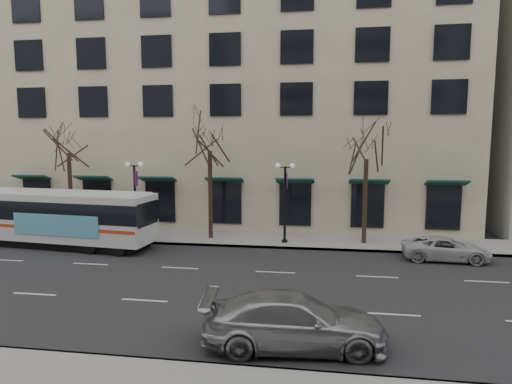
% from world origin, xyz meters
% --- Properties ---
extents(ground, '(160.00, 160.00, 0.00)m').
position_xyz_m(ground, '(0.00, 0.00, 0.00)').
color(ground, black).
rests_on(ground, ground).
extents(sidewalk_far, '(80.00, 4.00, 0.15)m').
position_xyz_m(sidewalk_far, '(5.00, 9.00, 0.07)').
color(sidewalk_far, gray).
rests_on(sidewalk_far, ground).
extents(building_hotel, '(40.00, 20.00, 24.00)m').
position_xyz_m(building_hotel, '(-2.00, 21.00, 12.00)').
color(building_hotel, tan).
rests_on(building_hotel, ground).
extents(tree_far_left, '(3.60, 3.60, 8.34)m').
position_xyz_m(tree_far_left, '(-10.00, 8.80, 6.70)').
color(tree_far_left, black).
rests_on(tree_far_left, ground).
extents(tree_far_mid, '(3.60, 3.60, 8.55)m').
position_xyz_m(tree_far_mid, '(0.00, 8.80, 6.91)').
color(tree_far_mid, black).
rests_on(tree_far_mid, ground).
extents(tree_far_right, '(3.60, 3.60, 8.06)m').
position_xyz_m(tree_far_right, '(10.00, 8.80, 6.42)').
color(tree_far_right, black).
rests_on(tree_far_right, ground).
extents(lamp_post_left, '(1.22, 0.45, 5.21)m').
position_xyz_m(lamp_post_left, '(-4.99, 8.20, 2.94)').
color(lamp_post_left, black).
rests_on(lamp_post_left, ground).
extents(lamp_post_right, '(1.22, 0.45, 5.21)m').
position_xyz_m(lamp_post_right, '(5.01, 8.20, 2.94)').
color(lamp_post_right, black).
rests_on(lamp_post_right, ground).
extents(city_bus, '(13.00, 4.13, 3.46)m').
position_xyz_m(city_bus, '(-9.09, 5.79, 1.89)').
color(city_bus, silver).
rests_on(city_bus, ground).
extents(silver_car, '(6.12, 3.00, 1.71)m').
position_xyz_m(silver_car, '(6.38, -5.38, 0.86)').
color(silver_car, '#A5A7AC').
rests_on(silver_car, ground).
extents(white_pickup, '(4.72, 2.34, 1.29)m').
position_xyz_m(white_pickup, '(14.14, 5.92, 0.64)').
color(white_pickup, '#BBBBBB').
rests_on(white_pickup, ground).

